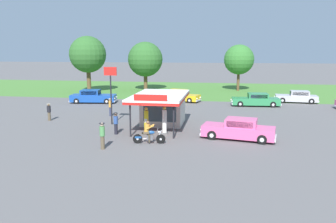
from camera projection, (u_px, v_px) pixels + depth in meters
ground_plane at (160, 137)px, 24.07m from camera, size 300.00×300.00×0.00m
grass_verge_strip at (195, 90)px, 53.17m from camera, size 120.00×24.00×0.01m
service_station_kiosk at (162, 106)px, 27.90m from camera, size 4.11×7.19×3.21m
gas_pump_nearside at (146, 121)px, 25.16m from camera, size 0.44×0.44×2.01m
gas_pump_offside at (164, 121)px, 24.92m from camera, size 0.44×0.44×2.12m
motorcycle_with_rider at (149, 134)px, 22.32m from camera, size 2.22×0.70×1.58m
featured_classic_sedan at (239, 130)px, 23.43m from camera, size 5.46×2.66×1.50m
parked_car_back_row_centre_right at (179, 96)px, 41.01m from camera, size 5.49×3.13×1.48m
parked_car_back_row_far_left at (93, 97)px, 39.78m from camera, size 5.70×2.60×1.59m
parked_car_back_row_centre_left at (256, 100)px, 37.55m from camera, size 5.59×2.21×1.46m
parked_car_back_row_left at (297, 97)px, 40.01m from camera, size 5.13×2.23×1.45m
bystander_chatting_near_pumps at (49, 112)px, 29.61m from camera, size 0.34×0.34×1.55m
bystander_leaning_by_kiosk at (111, 107)px, 31.66m from camera, size 0.38×0.38×1.73m
bystander_standing_back_lot at (116, 123)px, 24.78m from camera, size 0.35×0.35×1.61m
bystander_strolling_foreground at (102, 135)px, 20.97m from camera, size 0.38×0.38×1.74m
tree_oak_left at (88, 55)px, 49.53m from camera, size 5.50×5.50×8.43m
tree_oak_far_left at (145, 59)px, 51.94m from camera, size 5.50×5.50×7.64m
tree_oak_right at (239, 60)px, 50.99m from camera, size 4.64×4.64×7.20m
roadside_pole_sign at (111, 86)px, 27.69m from camera, size 1.10×0.12×4.90m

